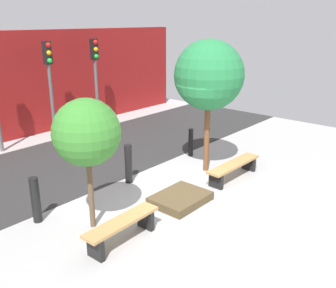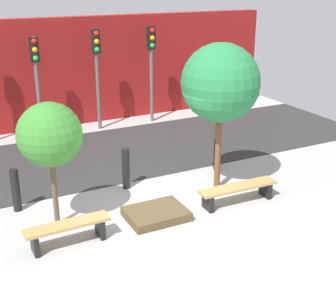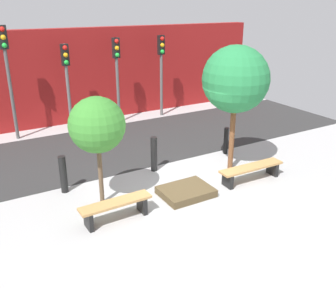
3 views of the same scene
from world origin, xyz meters
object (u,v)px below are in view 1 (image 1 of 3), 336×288
at_px(bollard_left, 128,164).
at_px(bollard_center, 191,142).
at_px(traffic_light_mid_east, 49,72).
at_px(traffic_light_east, 95,67).
at_px(tree_behind_left_bench, 87,133).
at_px(tree_behind_right_bench, 209,76).
at_px(bollard_far_left, 36,200).
at_px(bench_right, 234,167).
at_px(bench_left, 122,227).
at_px(planter_bed, 180,199).

xyz_separation_m(bollard_left, bollard_center, (2.66, 0.00, -0.08)).
bearing_deg(bollard_left, traffic_light_mid_east, 78.49).
bearing_deg(traffic_light_mid_east, traffic_light_east, 0.00).
height_order(tree_behind_left_bench, bollard_center, tree_behind_left_bench).
bearing_deg(tree_behind_right_bench, bollard_far_left, 167.44).
distance_m(bollard_left, traffic_light_mid_east, 5.35).
relative_size(tree_behind_right_bench, traffic_light_east, 1.07).
height_order(bench_right, traffic_light_mid_east, traffic_light_mid_east).
height_order(bench_left, bench_right, bench_left).
xyz_separation_m(bench_left, bollard_left, (2.02, 1.95, 0.18)).
bearing_deg(tree_behind_right_bench, bench_right, -90.00).
xyz_separation_m(bollard_far_left, bollard_center, (5.32, 0.00, -0.06)).
bearing_deg(bench_right, bench_left, -178.48).
bearing_deg(bollard_far_left, bollard_left, 0.00).
relative_size(planter_bed, bollard_center, 1.47).
bearing_deg(bench_left, bollard_center, 21.07).
bearing_deg(bollard_left, planter_bed, -90.00).
bearing_deg(traffic_light_mid_east, planter_bed, -98.55).
bearing_deg(bench_left, tree_behind_left_bench, 88.48).
distance_m(bollard_left, bollard_center, 2.66).
bearing_deg(bollard_center, bollard_far_left, 180.00).
relative_size(tree_behind_right_bench, bollard_far_left, 3.60).
xyz_separation_m(bench_left, traffic_light_mid_east, (3.02, 6.88, 2.02)).
relative_size(bench_right, bollard_left, 1.88).
bearing_deg(bollard_far_left, bollard_center, 0.00).
distance_m(traffic_light_mid_east, traffic_light_east, 2.01).
distance_m(tree_behind_right_bench, traffic_light_east, 6.06).
height_order(tree_behind_left_bench, tree_behind_right_bench, tree_behind_right_bench).
bearing_deg(traffic_light_mid_east, bench_right, -81.61).
distance_m(bench_right, bollard_center, 2.05).
distance_m(bench_left, tree_behind_right_bench, 4.75).
bearing_deg(bollard_left, bench_right, -43.98).
height_order(planter_bed, tree_behind_left_bench, tree_behind_left_bench).
xyz_separation_m(planter_bed, tree_behind_left_bench, (-2.02, 0.70, 1.93)).
height_order(bench_right, planter_bed, bench_right).
relative_size(bench_left, bench_right, 0.86).
bearing_deg(bench_left, bollard_far_left, 106.82).
xyz_separation_m(bench_right, planter_bed, (-2.02, 0.20, -0.23)).
xyz_separation_m(planter_bed, bollard_left, (0.00, 1.75, 0.43)).
xyz_separation_m(tree_behind_left_bench, traffic_light_east, (5.03, 5.97, 0.33)).
relative_size(bollard_far_left, bollard_left, 0.96).
bearing_deg(traffic_light_mid_east, bollard_center, -71.40).
bearing_deg(bollard_far_left, tree_behind_left_bench, -58.23).
bearing_deg(traffic_light_east, bollard_left, -121.41).
bearing_deg(traffic_light_mid_east, bench_left, -113.72).
bearing_deg(bench_left, traffic_light_mid_east, 64.76).
bearing_deg(traffic_light_east, bollard_far_left, -139.01).
relative_size(planter_bed, traffic_light_mid_east, 0.38).
height_order(bench_right, tree_behind_left_bench, tree_behind_left_bench).
distance_m(bollard_far_left, traffic_light_east, 7.74).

